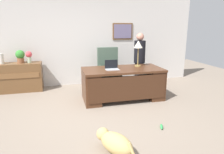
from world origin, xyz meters
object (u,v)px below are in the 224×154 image
dog_lying (115,142)px  laptop (112,67)px  desk (123,83)px  armchair (109,71)px  desk_lamp (138,46)px  dog_toy_bone (162,127)px  potted_plant (20,56)px  vase_empty (1,59)px  person_standing (139,61)px  credenza (19,77)px  vase_with_flowers (29,56)px

dog_lying → laptop: (0.49, 2.11, 0.68)m
desk → laptop: size_ratio=6.11×
desk → armchair: (-0.13, 0.98, 0.09)m
desk_lamp → dog_toy_bone: size_ratio=3.46×
armchair → potted_plant: (-2.42, 0.36, 0.48)m
armchair → dog_lying: bearing=-101.9°
vase_empty → dog_toy_bone: size_ratio=1.47×
armchair → laptop: 1.04m
armchair → desk_lamp: 1.25m
person_standing → potted_plant: bearing=169.9°
credenza → dog_toy_bone: size_ratio=6.44×
desk → potted_plant: bearing=152.2°
armchair → vase_empty: 2.95m
desk → credenza: credenza is taller
desk → vase_empty: bearing=156.1°
credenza → desk_lamp: desk_lamp is taller
armchair → vase_with_flowers: size_ratio=3.76×
desk_lamp → dog_toy_bone: desk_lamp is taller
vase_empty → dog_lying: bearing=-56.9°
dog_lying → vase_with_flowers: size_ratio=2.10×
dog_lying → dog_toy_bone: (1.01, 0.49, -0.13)m
desk → vase_with_flowers: size_ratio=6.16×
dog_toy_bone → laptop: bearing=107.9°
armchair → dog_toy_bone: bearing=-82.1°
desk → vase_empty: size_ratio=6.98×
vase_with_flowers → armchair: bearing=-9.4°
dog_toy_bone → vase_empty: bearing=137.7°
vase_with_flowers → desk_lamp: bearing=-22.2°
armchair → vase_with_flowers: 2.27m
person_standing → vase_empty: (-3.75, 0.58, 0.11)m
dog_lying → dog_toy_bone: dog_lying is taller
armchair → vase_empty: (-2.90, 0.36, 0.42)m
dog_lying → desk_lamp: desk_lamp is taller
armchair → potted_plant: bearing=171.5°
armchair → vase_empty: size_ratio=4.26×
credenza → vase_empty: vase_empty is taller
laptop → desk_lamp: desk_lamp is taller
armchair → desk: bearing=-82.7°
desk_lamp → potted_plant: 3.23m
armchair → person_standing: person_standing is taller
vase_empty → desk_lamp: bearing=-18.0°
credenza → person_standing: bearing=-9.8°
credenza → vase_empty: 0.67m
credenza → vase_with_flowers: 0.67m
armchair → laptop: (-0.16, -0.98, 0.32)m
armchair → dog_toy_bone: size_ratio=6.28×
dog_lying → vase_empty: 4.19m
person_standing → dog_lying: (-1.51, -2.87, -0.67)m
laptop → vase_empty: (-2.74, 1.35, 0.10)m
dog_lying → vase_empty: vase_empty is taller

